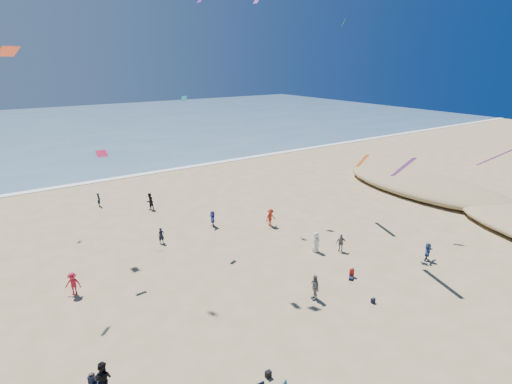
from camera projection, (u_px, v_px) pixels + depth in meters
ocean at (36, 130)px, 91.64m from camera, size 220.00×100.00×0.06m
surf_line at (85, 183)px, 52.38m from camera, size 220.00×1.20×0.08m
standing_flyers at (230, 275)px, 28.38m from camera, size 32.89×45.01×1.94m
seated_group at (228, 360)px, 20.92m from camera, size 25.40×21.22×0.84m
black_backpack at (268, 374)px, 20.30m from camera, size 0.30×0.22×0.38m
navy_bag at (373, 301)px, 26.55m from camera, size 0.28×0.18×0.34m
kites_aloft at (291, 76)px, 29.15m from camera, size 39.98×40.98×30.04m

